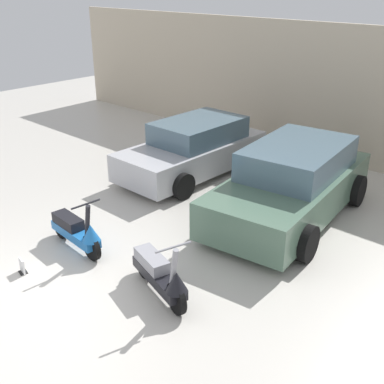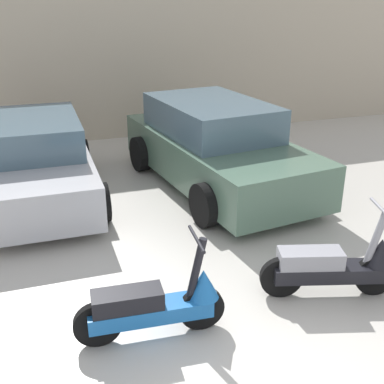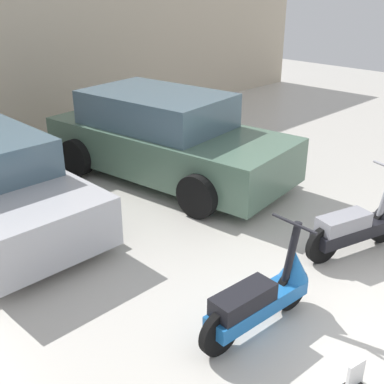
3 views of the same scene
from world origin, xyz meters
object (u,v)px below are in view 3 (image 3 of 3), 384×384
Objects in this scene: scooter_front_right at (360,224)px; placard_near_left_scooter at (355,376)px; scooter_front_left at (263,295)px; car_rear_center at (166,138)px.

placard_near_left_scooter is at bearing -136.28° from scooter_front_right.
scooter_front_left is 1.10m from placard_near_left_scooter.
car_rear_center is 5.27m from placard_near_left_scooter.
scooter_front_left is at bearing 86.57° from placard_near_left_scooter.
scooter_front_left reaches higher than placard_near_left_scooter.
placard_near_left_scooter is at bearing -89.21° from scooter_front_left.
scooter_front_right reaches higher than placard_near_left_scooter.
scooter_front_left is 1.00× the size of scooter_front_right.
placard_near_left_scooter is at bearing -31.37° from car_rear_center.
scooter_front_right is 0.33× the size of car_rear_center.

